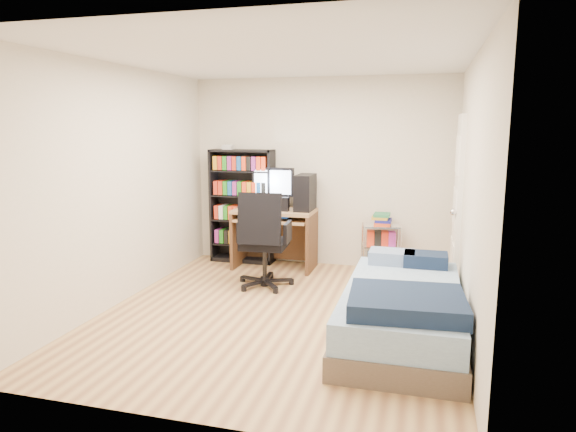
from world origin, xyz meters
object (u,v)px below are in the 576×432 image
(office_chair, at_px, (264,257))
(bed, at_px, (403,310))
(computer_desk, at_px, (283,215))
(media_shelf, at_px, (242,205))

(office_chair, height_order, bed, office_chair)
(computer_desk, relative_size, office_chair, 1.16)
(computer_desk, distance_m, office_chair, 0.95)
(bed, bearing_deg, office_chair, 146.76)
(computer_desk, height_order, bed, computer_desk)
(bed, bearing_deg, media_shelf, 137.17)
(bed, bearing_deg, computer_desk, 130.12)
(media_shelf, height_order, bed, media_shelf)
(computer_desk, xyz_separation_m, bed, (1.65, -1.96, -0.46))
(media_shelf, height_order, computer_desk, media_shelf)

